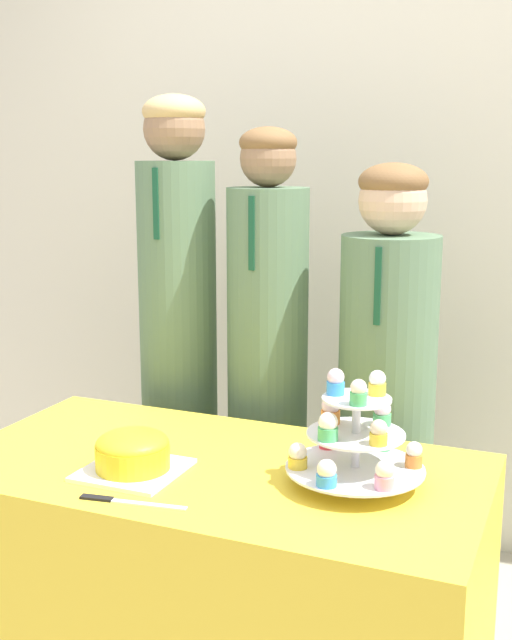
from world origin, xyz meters
name	(u,v)px	position (x,y,z in m)	size (l,w,h in m)	color
wall_back	(358,191)	(0.00, 1.63, 1.35)	(9.00, 0.06, 2.70)	beige
table	(216,594)	(0.00, 0.35, 0.36)	(1.35, 0.71, 0.72)	yellow
round_cake	(133,452)	(-0.16, 0.23, 0.77)	(0.23, 0.23, 0.11)	white
cake_knife	(115,501)	(-0.11, 0.07, 0.72)	(0.25, 0.06, 0.01)	silver
cupcake_stand	(354,438)	(0.36, 0.36, 0.83)	(0.33, 0.33, 0.28)	silver
student_0	(179,354)	(-0.42, 0.95, 0.83)	(0.26, 0.26, 1.67)	#567556
student_1	(267,384)	(-0.10, 0.95, 0.76)	(0.26, 0.26, 1.57)	#567556
student_2	(385,415)	(0.29, 0.95, 0.70)	(0.29, 0.30, 1.46)	#567556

